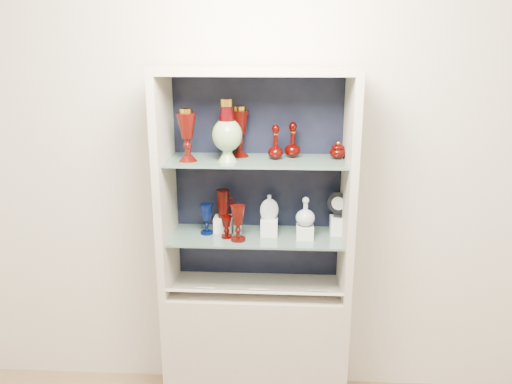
# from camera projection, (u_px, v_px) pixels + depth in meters

# --- Properties ---
(wall_back) EXTENTS (3.50, 0.02, 2.80)m
(wall_back) POSITION_uv_depth(u_px,v_px,m) (258.00, 164.00, 2.79)
(wall_back) COLOR silver
(wall_back) RESTS_ON ground
(cabinet_base) EXTENTS (1.00, 0.40, 0.75)m
(cabinet_base) POSITION_uv_depth(u_px,v_px,m) (256.00, 346.00, 2.87)
(cabinet_base) COLOR beige
(cabinet_base) RESTS_ON ground
(cabinet_back_panel) EXTENTS (0.98, 0.02, 1.15)m
(cabinet_back_panel) POSITION_uv_depth(u_px,v_px,m) (258.00, 178.00, 2.79)
(cabinet_back_panel) COLOR black
(cabinet_back_panel) RESTS_ON cabinet_base
(cabinet_side_left) EXTENTS (0.04, 0.40, 1.15)m
(cabinet_side_left) POSITION_uv_depth(u_px,v_px,m) (165.00, 186.00, 2.63)
(cabinet_side_left) COLOR beige
(cabinet_side_left) RESTS_ON cabinet_base
(cabinet_side_right) EXTENTS (0.04, 0.40, 1.15)m
(cabinet_side_right) POSITION_uv_depth(u_px,v_px,m) (348.00, 189.00, 2.58)
(cabinet_side_right) COLOR beige
(cabinet_side_right) RESTS_ON cabinet_base
(cabinet_top_cap) EXTENTS (1.00, 0.40, 0.04)m
(cabinet_top_cap) POSITION_uv_depth(u_px,v_px,m) (256.00, 70.00, 2.44)
(cabinet_top_cap) COLOR beige
(cabinet_top_cap) RESTS_ON cabinet_side_left
(shelf_lower) EXTENTS (0.92, 0.34, 0.01)m
(shelf_lower) POSITION_uv_depth(u_px,v_px,m) (256.00, 236.00, 2.70)
(shelf_lower) COLOR slate
(shelf_lower) RESTS_ON cabinet_side_left
(shelf_upper) EXTENTS (0.92, 0.34, 0.01)m
(shelf_upper) POSITION_uv_depth(u_px,v_px,m) (256.00, 161.00, 2.59)
(shelf_upper) COLOR slate
(shelf_upper) RESTS_ON cabinet_side_left
(label_ledge) EXTENTS (0.92, 0.17, 0.09)m
(label_ledge) POSITION_uv_depth(u_px,v_px,m) (255.00, 292.00, 2.65)
(label_ledge) COLOR beige
(label_ledge) RESTS_ON cabinet_base
(label_card_0) EXTENTS (0.10, 0.06, 0.03)m
(label_card_0) POSITION_uv_depth(u_px,v_px,m) (206.00, 288.00, 2.66)
(label_card_0) COLOR white
(label_card_0) RESTS_ON label_ledge
(label_card_1) EXTENTS (0.10, 0.06, 0.03)m
(label_card_1) POSITION_uv_depth(u_px,v_px,m) (319.00, 291.00, 2.63)
(label_card_1) COLOR white
(label_card_1) RESTS_ON label_ledge
(label_card_2) EXTENTS (0.10, 0.06, 0.03)m
(label_card_2) POSITION_uv_depth(u_px,v_px,m) (258.00, 289.00, 2.65)
(label_card_2) COLOR white
(label_card_2) RESTS_ON label_ledge
(label_card_3) EXTENTS (0.10, 0.06, 0.03)m
(label_card_3) POSITION_uv_depth(u_px,v_px,m) (322.00, 291.00, 2.63)
(label_card_3) COLOR white
(label_card_3) RESTS_ON label_ledge
(pedestal_lamp_left) EXTENTS (0.13, 0.13, 0.27)m
(pedestal_lamp_left) POSITION_uv_depth(u_px,v_px,m) (187.00, 135.00, 2.51)
(pedestal_lamp_left) COLOR #450A06
(pedestal_lamp_left) RESTS_ON shelf_upper
(pedestal_lamp_right) EXTENTS (0.12, 0.12, 0.27)m
(pedestal_lamp_right) POSITION_uv_depth(u_px,v_px,m) (240.00, 132.00, 2.62)
(pedestal_lamp_right) COLOR #450A06
(pedestal_lamp_right) RESTS_ON shelf_upper
(enamel_urn) EXTENTS (0.18, 0.18, 0.31)m
(enamel_urn) POSITION_uv_depth(u_px,v_px,m) (227.00, 131.00, 2.50)
(enamel_urn) COLOR #0E4C2E
(enamel_urn) RESTS_ON shelf_upper
(ruby_decanter_a) EXTENTS (0.10, 0.10, 0.20)m
(ruby_decanter_a) POSITION_uv_depth(u_px,v_px,m) (276.00, 140.00, 2.56)
(ruby_decanter_a) COLOR #390200
(ruby_decanter_a) RESTS_ON shelf_upper
(ruby_decanter_b) EXTENTS (0.09, 0.09, 0.20)m
(ruby_decanter_b) POSITION_uv_depth(u_px,v_px,m) (293.00, 139.00, 2.61)
(ruby_decanter_b) COLOR #390200
(ruby_decanter_b) RESTS_ON shelf_upper
(lidded_bowl) EXTENTS (0.11, 0.11, 0.10)m
(lidded_bowl) POSITION_uv_depth(u_px,v_px,m) (338.00, 150.00, 2.59)
(lidded_bowl) COLOR #390200
(lidded_bowl) RESTS_ON shelf_upper
(cobalt_goblet) EXTENTS (0.09, 0.09, 0.17)m
(cobalt_goblet) POSITION_uv_depth(u_px,v_px,m) (207.00, 219.00, 2.70)
(cobalt_goblet) COLOR #050F40
(cobalt_goblet) RESTS_ON shelf_lower
(ruby_goblet_tall) EXTENTS (0.09, 0.09, 0.19)m
(ruby_goblet_tall) POSITION_uv_depth(u_px,v_px,m) (238.00, 223.00, 2.60)
(ruby_goblet_tall) COLOR #450A06
(ruby_goblet_tall) RESTS_ON shelf_lower
(ruby_goblet_small) EXTENTS (0.08, 0.08, 0.12)m
(ruby_goblet_small) POSITION_uv_depth(u_px,v_px,m) (226.00, 227.00, 2.65)
(ruby_goblet_small) COLOR #390200
(ruby_goblet_small) RESTS_ON shelf_lower
(riser_ruby_pitcher) EXTENTS (0.10, 0.10, 0.08)m
(riser_ruby_pitcher) POSITION_uv_depth(u_px,v_px,m) (223.00, 224.00, 2.76)
(riser_ruby_pitcher) COLOR silver
(riser_ruby_pitcher) RESTS_ON shelf_lower
(ruby_pitcher) EXTENTS (0.14, 0.12, 0.15)m
(ruby_pitcher) POSITION_uv_depth(u_px,v_px,m) (223.00, 204.00, 2.73)
(ruby_pitcher) COLOR #450A06
(ruby_pitcher) RESTS_ON riser_ruby_pitcher
(clear_square_bottle) EXTENTS (0.05, 0.05, 0.13)m
(clear_square_bottle) POSITION_uv_depth(u_px,v_px,m) (237.00, 222.00, 2.72)
(clear_square_bottle) COLOR #AABDC3
(clear_square_bottle) RESTS_ON shelf_lower
(riser_flat_flask) EXTENTS (0.09, 0.09, 0.09)m
(riser_flat_flask) POSITION_uv_depth(u_px,v_px,m) (269.00, 227.00, 2.69)
(riser_flat_flask) COLOR silver
(riser_flat_flask) RESTS_ON shelf_lower
(flat_flask) EXTENTS (0.11, 0.06, 0.14)m
(flat_flask) POSITION_uv_depth(u_px,v_px,m) (269.00, 207.00, 2.66)
(flat_flask) COLOR silver
(flat_flask) RESTS_ON riser_flat_flask
(riser_clear_round_decanter) EXTENTS (0.09, 0.09, 0.07)m
(riser_clear_round_decanter) POSITION_uv_depth(u_px,v_px,m) (305.00, 232.00, 2.65)
(riser_clear_round_decanter) COLOR silver
(riser_clear_round_decanter) RESTS_ON shelf_lower
(clear_round_decanter) EXTENTS (0.10, 0.10, 0.15)m
(clear_round_decanter) POSITION_uv_depth(u_px,v_px,m) (305.00, 212.00, 2.62)
(clear_round_decanter) COLOR #AABDC3
(clear_round_decanter) RESTS_ON riser_clear_round_decanter
(riser_cameo_medallion) EXTENTS (0.08, 0.08, 0.10)m
(riser_cameo_medallion) POSITION_uv_depth(u_px,v_px,m) (338.00, 226.00, 2.70)
(riser_cameo_medallion) COLOR silver
(riser_cameo_medallion) RESTS_ON shelf_lower
(cameo_medallion) EXTENTS (0.13, 0.08, 0.14)m
(cameo_medallion) POSITION_uv_depth(u_px,v_px,m) (339.00, 204.00, 2.67)
(cameo_medallion) COLOR black
(cameo_medallion) RESTS_ON riser_cameo_medallion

